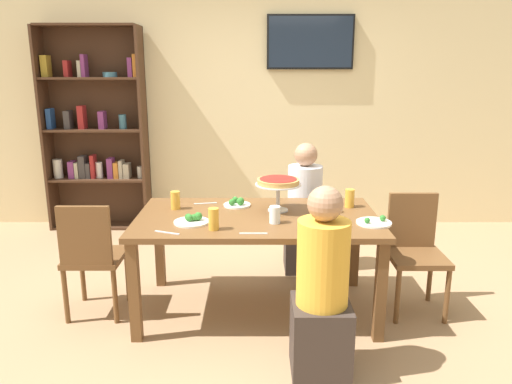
% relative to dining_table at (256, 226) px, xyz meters
% --- Properties ---
extents(ground_plane, '(12.00, 12.00, 0.00)m').
position_rel_dining_table_xyz_m(ground_plane, '(0.00, 0.00, -0.66)').
color(ground_plane, '#9E7A56').
extents(rear_partition, '(8.00, 0.12, 2.80)m').
position_rel_dining_table_xyz_m(rear_partition, '(0.00, 2.20, 0.74)').
color(rear_partition, beige).
rests_on(rear_partition, ground_plane).
extents(dining_table, '(1.73, 0.98, 0.74)m').
position_rel_dining_table_xyz_m(dining_table, '(0.00, 0.00, 0.00)').
color(dining_table, brown).
rests_on(dining_table, ground_plane).
extents(bookshelf, '(1.10, 0.30, 2.21)m').
position_rel_dining_table_xyz_m(bookshelf, '(-1.78, 2.02, 0.45)').
color(bookshelf, '#422819').
rests_on(bookshelf, ground_plane).
extents(television, '(0.93, 0.05, 0.57)m').
position_rel_dining_table_xyz_m(television, '(0.57, 2.11, 1.38)').
color(television, black).
extents(diner_near_right, '(0.34, 0.34, 1.15)m').
position_rel_dining_table_xyz_m(diner_near_right, '(0.37, -0.78, -0.17)').
color(diner_near_right, '#382D28').
rests_on(diner_near_right, ground_plane).
extents(diner_far_right, '(0.34, 0.34, 1.15)m').
position_rel_dining_table_xyz_m(diner_far_right, '(0.42, 0.77, -0.17)').
color(diner_far_right, '#382D28').
rests_on(diner_far_right, ground_plane).
extents(chair_head_east, '(0.40, 0.40, 0.87)m').
position_rel_dining_table_xyz_m(chair_head_east, '(1.17, 0.04, -0.17)').
color(chair_head_east, brown).
rests_on(chair_head_east, ground_plane).
extents(chair_head_west, '(0.40, 0.40, 0.87)m').
position_rel_dining_table_xyz_m(chair_head_west, '(-1.18, -0.10, -0.17)').
color(chair_head_west, brown).
rests_on(chair_head_west, ground_plane).
extents(deep_dish_pizza_stand, '(0.34, 0.34, 0.25)m').
position_rel_dining_table_xyz_m(deep_dish_pizza_stand, '(0.15, 0.12, 0.29)').
color(deep_dish_pizza_stand, silver).
rests_on(deep_dish_pizza_stand, dining_table).
extents(salad_plate_near_diner, '(0.24, 0.24, 0.07)m').
position_rel_dining_table_xyz_m(salad_plate_near_diner, '(-0.45, -0.17, 0.10)').
color(salad_plate_near_diner, white).
rests_on(salad_plate_near_diner, dining_table).
extents(salad_plate_far_diner, '(0.21, 0.21, 0.07)m').
position_rel_dining_table_xyz_m(salad_plate_far_diner, '(-0.16, 0.25, 0.10)').
color(salad_plate_far_diner, white).
rests_on(salad_plate_far_diner, dining_table).
extents(salad_plate_spare, '(0.24, 0.24, 0.06)m').
position_rel_dining_table_xyz_m(salad_plate_spare, '(0.80, -0.19, 0.09)').
color(salad_plate_spare, white).
rests_on(salad_plate_spare, dining_table).
extents(beer_glass_amber_tall, '(0.07, 0.07, 0.14)m').
position_rel_dining_table_xyz_m(beer_glass_amber_tall, '(-0.62, 0.17, 0.15)').
color(beer_glass_amber_tall, gold).
rests_on(beer_glass_amber_tall, dining_table).
extents(beer_glass_amber_short, '(0.07, 0.07, 0.15)m').
position_rel_dining_table_xyz_m(beer_glass_amber_short, '(-0.29, -0.31, 0.16)').
color(beer_glass_amber_short, gold).
rests_on(beer_glass_amber_short, dining_table).
extents(beer_glass_amber_spare, '(0.07, 0.07, 0.14)m').
position_rel_dining_table_xyz_m(beer_glass_amber_spare, '(0.70, 0.22, 0.15)').
color(beer_glass_amber_spare, gold).
rests_on(beer_glass_amber_spare, dining_table).
extents(water_glass_clear_near, '(0.07, 0.07, 0.11)m').
position_rel_dining_table_xyz_m(water_glass_clear_near, '(0.54, 0.08, 0.14)').
color(water_glass_clear_near, white).
rests_on(water_glass_clear_near, dining_table).
extents(water_glass_clear_far, '(0.08, 0.08, 0.12)m').
position_rel_dining_table_xyz_m(water_glass_clear_far, '(0.12, -0.17, 0.14)').
color(water_glass_clear_far, white).
rests_on(water_glass_clear_far, dining_table).
extents(cutlery_fork_near, '(0.17, 0.08, 0.00)m').
position_rel_dining_table_xyz_m(cutlery_fork_near, '(-0.58, -0.38, 0.08)').
color(cutlery_fork_near, silver).
rests_on(cutlery_fork_near, dining_table).
extents(cutlery_knife_near, '(0.18, 0.02, 0.00)m').
position_rel_dining_table_xyz_m(cutlery_knife_near, '(-0.03, -0.40, 0.08)').
color(cutlery_knife_near, silver).
rests_on(cutlery_knife_near, dining_table).
extents(cutlery_fork_far, '(0.18, 0.04, 0.00)m').
position_rel_dining_table_xyz_m(cutlery_fork_far, '(0.44, -0.37, 0.08)').
color(cutlery_fork_far, silver).
rests_on(cutlery_fork_far, dining_table).
extents(cutlery_knife_far, '(0.18, 0.05, 0.00)m').
position_rel_dining_table_xyz_m(cutlery_knife_far, '(-0.41, 0.32, 0.08)').
color(cutlery_knife_far, silver).
rests_on(cutlery_knife_far, dining_table).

